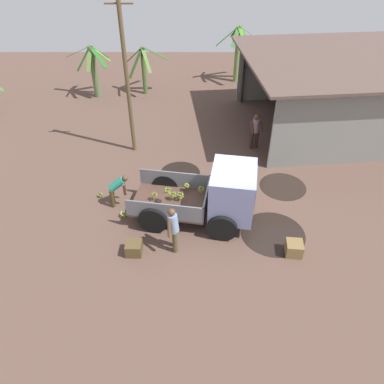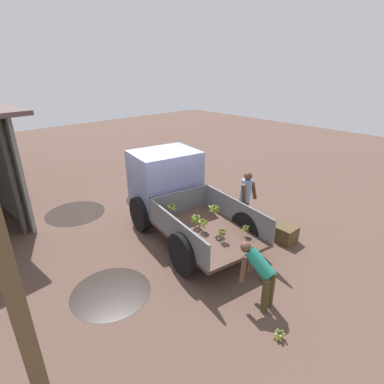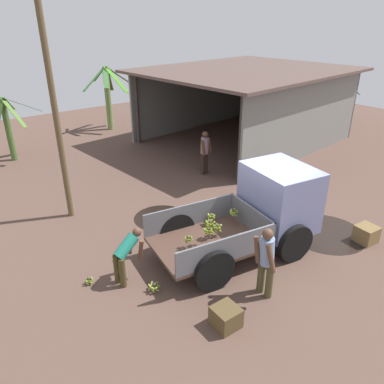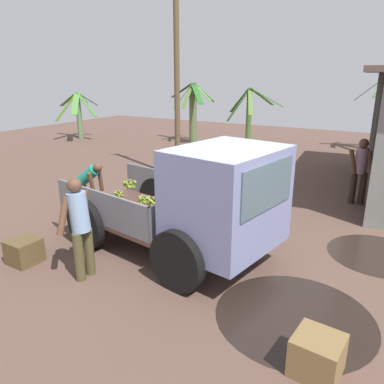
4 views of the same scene
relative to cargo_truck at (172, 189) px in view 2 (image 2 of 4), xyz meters
name	(u,v)px [view 2 (image 2 of 4)]	position (x,y,z in m)	size (l,w,h in m)	color
ground	(164,224)	(0.16, 0.25, -1.12)	(36.00, 36.00, 0.00)	brown
mud_patch_0	(158,198)	(1.82, -0.75, -1.12)	(2.20, 2.20, 0.01)	black
mud_patch_1	(75,213)	(2.66, 1.90, -1.12)	(1.83, 1.83, 0.01)	black
mud_patch_2	(111,292)	(-1.43, 2.84, -1.12)	(1.65, 1.65, 0.01)	black
cargo_truck	(172,189)	(0.00, 0.00, 0.00)	(4.42, 2.66, 2.13)	#4D342A
person_foreground_visitor	(246,197)	(-1.52, -1.43, -0.18)	(0.37, 0.68, 1.70)	#494326
person_worker_loading	(260,272)	(-3.65, 0.82, -0.37)	(0.75, 0.57, 1.27)	#42381B
banana_bunch_on_ground_0	(266,275)	(-3.38, 0.12, -0.99)	(0.29, 0.29, 0.22)	#413B2A
banana_bunch_on_ground_1	(279,334)	(-4.43, 1.24, -1.03)	(0.21, 0.20, 0.18)	#403929
wooden_crate_0	(286,234)	(-2.79, -1.61, -0.91)	(0.50, 0.50, 0.43)	brown
wooden_crate_1	(168,183)	(2.31, -1.64, -0.89)	(0.52, 0.52, 0.46)	brown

